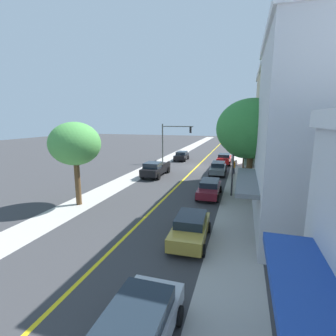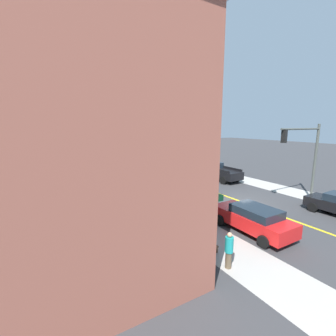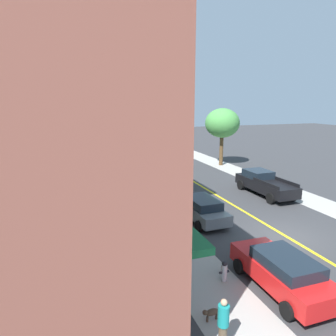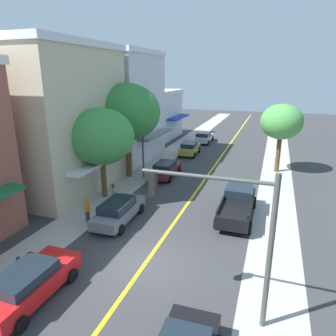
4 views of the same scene
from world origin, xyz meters
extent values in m
plane|color=#38383A|center=(0.00, 0.00, 0.00)|extent=(140.00, 140.00, 0.00)
cube|color=#ADA8A0|center=(-6.11, 0.00, 0.00)|extent=(2.76, 126.00, 0.01)
cube|color=#ADA8A0|center=(6.11, 0.00, 0.00)|extent=(2.76, 126.00, 0.01)
cube|color=yellow|center=(0.00, 0.00, 0.00)|extent=(0.20, 126.00, 0.00)
cube|color=beige|center=(-12.72, 7.94, 5.50)|extent=(10.67, 10.47, 11.00)
cube|color=silver|center=(-12.72, 7.94, 11.25)|extent=(10.97, 10.77, 0.50)
cube|color=silver|center=(-6.90, 7.94, 2.63)|extent=(0.97, 7.96, 0.24)
cube|color=silver|center=(-12.72, 18.45, 5.53)|extent=(11.00, 9.40, 11.06)
cube|color=silver|center=(-12.72, 18.45, 11.31)|extent=(11.30, 9.70, 0.50)
cube|color=slate|center=(-6.61, 18.45, 2.89)|extent=(1.23, 7.14, 0.24)
cube|color=silver|center=(-12.72, 30.23, 3.23)|extent=(8.70, 8.61, 6.46)
cube|color=silver|center=(-12.72, 30.23, 6.71)|extent=(9.00, 8.91, 0.50)
cube|color=#1E429E|center=(-7.69, 30.23, 3.19)|extent=(1.36, 6.54, 0.24)
cylinder|color=brown|center=(6.09, 18.42, 1.70)|extent=(0.43, 0.43, 3.41)
ellipsoid|color=#4C9947|center=(6.09, 18.42, 4.87)|extent=(3.89, 3.89, 3.31)
cylinder|color=brown|center=(-6.88, 12.30, 1.86)|extent=(0.51, 0.51, 3.72)
ellipsoid|color=#337F38|center=(-6.88, 12.30, 5.93)|extent=(5.90, 5.90, 5.02)
cylinder|color=brown|center=(-6.49, 7.20, 1.45)|extent=(0.42, 0.42, 2.90)
ellipsoid|color=#3D8E42|center=(-6.49, 7.20, 4.74)|extent=(4.90, 4.90, 4.16)
cylinder|color=silver|center=(-5.37, -2.63, 0.35)|extent=(0.24, 0.24, 0.70)
sphere|color=#232328|center=(-5.37, -2.63, 0.77)|extent=(0.22, 0.22, 0.22)
cylinder|color=#232328|center=(-5.54, -2.63, 0.38)|extent=(0.10, 0.10, 0.10)
cylinder|color=#232328|center=(-5.20, -2.63, 0.38)|extent=(0.10, 0.10, 0.10)
cylinder|color=#4C4C51|center=(-5.27, 6.36, 0.58)|extent=(0.07, 0.07, 1.17)
cube|color=#2D2D33|center=(-5.27, 6.36, 1.30)|extent=(0.12, 0.18, 0.26)
cylinder|color=#474C47|center=(5.76, -2.16, 3.02)|extent=(0.20, 0.20, 6.05)
cylinder|color=#474C47|center=(3.37, -2.16, 5.67)|extent=(4.78, 0.14, 0.14)
cube|color=black|center=(1.38, -2.16, 5.17)|extent=(0.26, 0.32, 0.90)
sphere|color=red|center=(1.38, -2.16, 5.47)|extent=(0.20, 0.20, 0.20)
sphere|color=yellow|center=(1.38, -2.16, 5.17)|extent=(0.20, 0.20, 0.20)
sphere|color=green|center=(1.38, -2.16, 4.87)|extent=(0.20, 0.20, 0.20)
cylinder|color=#38383D|center=(-5.48, 12.45, 3.08)|extent=(0.16, 0.16, 6.17)
ellipsoid|color=silver|center=(-5.48, 12.45, 6.32)|extent=(0.70, 0.36, 0.24)
cube|color=red|center=(-3.55, -3.87, 0.69)|extent=(1.89, 4.64, 0.75)
cube|color=#19232D|center=(-3.55, -4.11, 1.29)|extent=(1.66, 2.51, 0.44)
cylinder|color=black|center=(-4.47, -2.34, 0.32)|extent=(0.22, 0.64, 0.64)
cylinder|color=black|center=(-2.61, -2.35, 0.32)|extent=(0.22, 0.64, 0.64)
cylinder|color=black|center=(-2.63, -5.41, 0.32)|extent=(0.22, 0.64, 0.64)
cube|color=slate|center=(-3.42, 3.79, 0.64)|extent=(1.87, 4.76, 0.65)
cube|color=#19232D|center=(-3.41, 3.55, 1.23)|extent=(1.61, 2.59, 0.52)
cylinder|color=black|center=(-4.34, 5.32, 0.32)|extent=(0.24, 0.65, 0.64)
cylinder|color=black|center=(-2.59, 5.36, 0.32)|extent=(0.24, 0.65, 0.64)
cylinder|color=black|center=(-4.25, 2.21, 0.32)|extent=(0.24, 0.65, 0.64)
cylinder|color=black|center=(-2.51, 2.25, 0.32)|extent=(0.24, 0.65, 0.64)
cube|color=maroon|center=(-3.62, 13.32, 0.63)|extent=(1.81, 4.61, 0.63)
cube|color=#19232D|center=(-3.62, 13.09, 1.19)|extent=(1.56, 2.50, 0.48)
cylinder|color=black|center=(-4.51, 14.81, 0.32)|extent=(0.23, 0.64, 0.64)
cylinder|color=black|center=(-2.79, 14.85, 0.32)|extent=(0.23, 0.64, 0.64)
cylinder|color=black|center=(-4.45, 11.79, 0.32)|extent=(0.23, 0.64, 0.64)
cylinder|color=black|center=(-2.73, 11.83, 0.32)|extent=(0.23, 0.64, 0.64)
cube|color=#B7BABF|center=(-3.63, 29.26, 0.64)|extent=(1.87, 4.81, 0.63)
cube|color=#19232D|center=(-3.63, 29.02, 1.20)|extent=(1.64, 2.60, 0.50)
cylinder|color=black|center=(-4.56, 30.84, 0.32)|extent=(0.22, 0.64, 0.64)
cylinder|color=black|center=(-2.71, 30.85, 0.32)|extent=(0.22, 0.64, 0.64)
cylinder|color=black|center=(-4.55, 27.67, 0.32)|extent=(0.22, 0.64, 0.64)
cylinder|color=black|center=(-2.69, 27.68, 0.32)|extent=(0.22, 0.64, 0.64)
cube|color=#B29338|center=(-3.72, 21.95, 0.67)|extent=(1.94, 4.26, 0.69)
cube|color=#19232D|center=(-3.71, 21.74, 1.25)|extent=(1.65, 2.32, 0.47)
cylinder|color=black|center=(-4.66, 23.29, 0.32)|extent=(0.25, 0.65, 0.64)
cylinder|color=black|center=(-2.89, 23.36, 0.32)|extent=(0.25, 0.65, 0.64)
cylinder|color=black|center=(-4.55, 20.53, 0.32)|extent=(0.25, 0.65, 0.64)
cylinder|color=black|center=(-2.78, 20.60, 0.32)|extent=(0.25, 0.65, 0.64)
cylinder|color=black|center=(2.59, -3.96, 0.32)|extent=(0.23, 0.64, 0.64)
cube|color=black|center=(3.66, 6.84, 0.80)|extent=(1.95, 5.76, 0.80)
cube|color=#19232D|center=(3.66, 7.88, 1.50)|extent=(1.79, 2.08, 0.58)
cube|color=black|center=(2.77, 5.69, 1.32)|extent=(0.11, 2.99, 0.24)
cube|color=black|center=(4.56, 5.69, 1.32)|extent=(0.11, 2.99, 0.24)
cylinder|color=black|center=(2.69, 8.80, 0.40)|extent=(0.28, 0.80, 0.80)
cylinder|color=black|center=(4.63, 8.80, 0.40)|extent=(0.28, 0.80, 0.80)
cylinder|color=black|center=(2.70, 4.88, 0.40)|extent=(0.28, 0.80, 0.80)
cylinder|color=black|center=(4.64, 4.89, 0.40)|extent=(0.28, 0.80, 0.80)
cylinder|color=#33384C|center=(-5.28, 3.01, 0.39)|extent=(0.25, 0.25, 0.78)
cylinder|color=orange|center=(-5.28, 3.01, 1.13)|extent=(0.34, 0.34, 0.71)
sphere|color=#936B4C|center=(-5.28, 3.01, 1.59)|extent=(0.22, 0.22, 0.22)
camera|label=1|loc=(-6.29, 34.61, 6.69)|focal=26.67mm
camera|label=2|loc=(-13.85, -12.07, 5.94)|focal=24.79mm
camera|label=3|loc=(-11.36, -12.69, 7.28)|focal=32.88mm
camera|label=4|loc=(5.47, -12.22, 9.10)|focal=32.86mm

